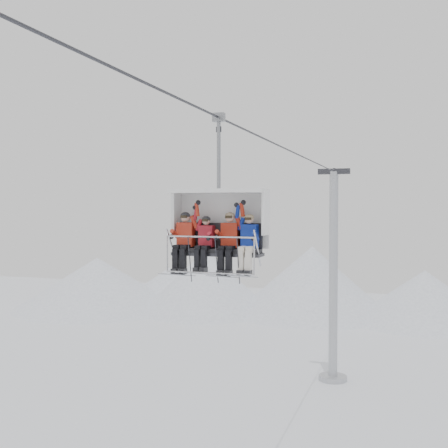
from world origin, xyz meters
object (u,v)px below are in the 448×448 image
(skier_far_right, at_px, (248,241))
(skier_center_left, at_px, (205,242))
(lift_tower_right, at_px, (333,290))
(chairlift_carrier, at_px, (220,221))
(skier_far_left, at_px, (184,239))
(skier_center_right, at_px, (229,240))

(skier_far_right, bearing_deg, skier_center_left, -179.63)
(lift_tower_right, relative_size, skier_center_left, 7.99)
(lift_tower_right, bearing_deg, chairlift_carrier, -90.00)
(skier_far_left, bearing_deg, skier_center_right, 0.00)
(skier_far_right, bearing_deg, skier_far_left, 179.80)
(skier_far_left, distance_m, skier_center_right, 1.20)
(chairlift_carrier, distance_m, skier_far_right, 1.01)
(lift_tower_right, distance_m, skier_center_left, 23.04)
(lift_tower_right, bearing_deg, skier_center_left, -90.76)
(lift_tower_right, distance_m, skier_far_left, 23.05)
(lift_tower_right, bearing_deg, skier_far_right, -87.89)
(skier_center_right, relative_size, skier_far_right, 1.00)
(skier_far_left, height_order, skier_center_right, same)
(chairlift_carrier, relative_size, skier_center_right, 2.36)
(skier_center_right, bearing_deg, skier_center_left, -178.80)
(chairlift_carrier, bearing_deg, lift_tower_right, 90.00)
(lift_tower_right, height_order, skier_center_right, lift_tower_right)
(lift_tower_right, height_order, skier_center_left, lift_tower_right)
(skier_center_left, height_order, skier_center_right, skier_center_right)
(lift_tower_right, xyz_separation_m, skier_center_left, (-0.30, -22.61, 4.40))
(skier_far_left, xyz_separation_m, skier_far_right, (1.70, -0.01, -0.02))
(skier_far_right, bearing_deg, chairlift_carrier, 159.56)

